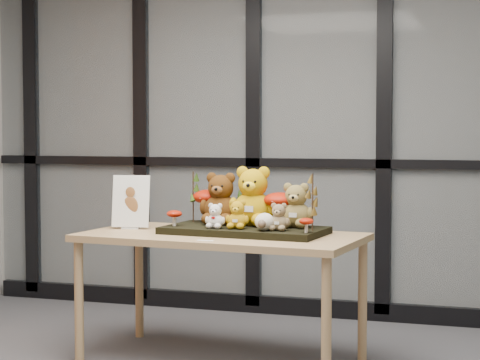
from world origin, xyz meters
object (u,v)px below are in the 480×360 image
(display_table, at_px, (221,246))
(bear_small_yellow, at_px, (238,213))
(sign_holder, at_px, (131,204))
(bear_pooh_yellow, at_px, (253,193))
(mushroom_back_right, at_px, (280,208))
(bear_tan_back, at_px, (296,203))
(diorama_tray, at_px, (244,230))
(bear_white_bow, at_px, (215,214))
(mushroom_front_left, at_px, (174,217))
(bear_beige_small, at_px, (279,215))
(plush_cream_hedgehog, at_px, (265,221))
(mushroom_front_right, at_px, (306,225))
(bear_brown_medium, at_px, (221,196))
(mushroom_back_left, at_px, (209,204))

(display_table, relative_size, bear_small_yellow, 9.23)
(sign_holder, bearing_deg, bear_pooh_yellow, -4.33)
(mushroom_back_right, bearing_deg, bear_tan_back, -16.09)
(diorama_tray, distance_m, bear_pooh_yellow, 0.22)
(diorama_tray, distance_m, bear_white_bow, 0.19)
(diorama_tray, distance_m, mushroom_front_left, 0.40)
(bear_pooh_yellow, xyz_separation_m, mushroom_front_left, (-0.41, -0.16, -0.13))
(bear_beige_small, xyz_separation_m, plush_cream_hedgehog, (-0.07, -0.03, -0.03))
(bear_white_bow, bearing_deg, display_table, 85.40)
(bear_pooh_yellow, bearing_deg, mushroom_front_right, -28.99)
(mushroom_front_right, distance_m, sign_holder, 1.09)
(bear_white_bow, xyz_separation_m, sign_holder, (-0.56, 0.14, 0.03))
(bear_brown_medium, height_order, mushroom_front_right, bear_brown_medium)
(bear_white_bow, bearing_deg, bear_pooh_yellow, 58.83)
(display_table, height_order, bear_small_yellow, bear_small_yellow)
(bear_tan_back, bearing_deg, bear_small_yellow, -145.51)
(display_table, relative_size, bear_brown_medium, 4.95)
(diorama_tray, bearing_deg, bear_tan_back, 19.21)
(bear_small_yellow, height_order, mushroom_front_right, bear_small_yellow)
(bear_pooh_yellow, bearing_deg, bear_white_bow, -121.17)
(plush_cream_hedgehog, bearing_deg, bear_small_yellow, 170.52)
(bear_beige_small, distance_m, mushroom_back_right, 0.21)
(mushroom_front_right, bearing_deg, mushroom_back_left, 152.85)
(display_table, relative_size, bear_pooh_yellow, 4.37)
(mushroom_front_right, bearing_deg, bear_small_yellow, 170.48)
(diorama_tray, height_order, sign_holder, sign_holder)
(bear_beige_small, relative_size, plush_cream_hedgehog, 1.56)
(diorama_tray, distance_m, mushroom_back_left, 0.35)
(bear_pooh_yellow, relative_size, bear_tan_back, 1.35)
(mushroom_front_left, bearing_deg, diorama_tray, 10.17)
(bear_beige_small, bearing_deg, mushroom_back_left, 155.36)
(display_table, height_order, bear_pooh_yellow, bear_pooh_yellow)
(bear_pooh_yellow, relative_size, bear_white_bow, 2.41)
(diorama_tray, height_order, mushroom_back_left, mushroom_back_left)
(bear_pooh_yellow, distance_m, plush_cream_hedgehog, 0.29)
(sign_holder, bearing_deg, mushroom_back_right, -5.11)
(plush_cream_hedgehog, height_order, sign_holder, sign_holder)
(display_table, distance_m, mushroom_front_left, 0.31)
(bear_small_yellow, bearing_deg, plush_cream_hedgehog, -9.48)
(bear_white_bow, xyz_separation_m, mushroom_back_left, (-0.14, 0.29, 0.03))
(bear_pooh_yellow, bearing_deg, plush_cream_hedgehog, -54.19)
(bear_brown_medium, distance_m, bear_beige_small, 0.46)
(bear_white_bow, xyz_separation_m, bear_beige_small, (0.35, 0.00, 0.01))
(plush_cream_hedgehog, bearing_deg, bear_tan_back, 64.76)
(display_table, distance_m, bear_white_bow, 0.19)
(bear_beige_small, xyz_separation_m, sign_holder, (-0.92, 0.13, 0.03))
(mushroom_front_left, bearing_deg, mushroom_back_left, 65.86)
(display_table, xyz_separation_m, bear_small_yellow, (0.11, -0.04, 0.19))
(diorama_tray, relative_size, mushroom_front_left, 9.10)
(mushroom_back_left, distance_m, sign_holder, 0.45)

